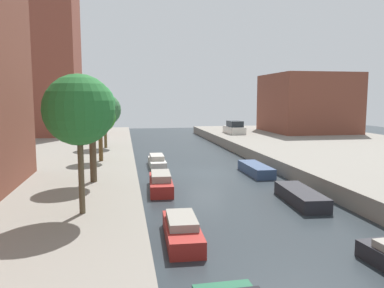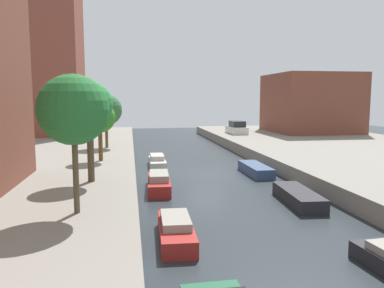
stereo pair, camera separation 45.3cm
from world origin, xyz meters
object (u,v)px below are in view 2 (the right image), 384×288
moored_boat_left_1 (176,230)px  moored_boat_right_1 (298,197)px  street_tree_0 (73,110)px  moored_boat_left_2 (159,183)px  low_block_right (310,103)px  street_tree_3 (106,110)px  moored_boat_left_3 (157,162)px  parked_car (237,128)px  moored_boat_right_2 (255,169)px  street_tree_2 (100,118)px  street_tree_1 (89,106)px  apartment_tower_far (37,50)px

moored_boat_left_1 → moored_boat_right_1: bearing=30.9°
street_tree_0 → moored_boat_left_2: street_tree_0 is taller
street_tree_0 → moored_boat_left_1: 5.97m
low_block_right → street_tree_3: (-25.35, -12.22, -0.38)m
moored_boat_left_3 → moored_boat_right_1: moored_boat_left_3 is taller
street_tree_3 → moored_boat_left_1: bearing=-79.7°
low_block_right → parked_car: bearing=-173.7°
street_tree_3 → moored_boat_left_1: 21.33m
low_block_right → parked_car: size_ratio=2.54×
moored_boat_left_2 → moored_boat_right_2: moored_boat_left_2 is taller
parked_car → moored_boat_left_1: parked_car is taller
street_tree_0 → moored_boat_left_2: size_ratio=1.21×
street_tree_2 → moored_boat_left_1: bearing=-74.4°
street_tree_2 → street_tree_3: 7.26m
moored_boat_right_1 → street_tree_3: bearing=122.7°
low_block_right → parked_car: (-10.19, -1.12, -3.08)m
street_tree_1 → parked_car: 29.57m
moored_boat_right_1 → moored_boat_left_1: bearing=-149.1°
street_tree_0 → low_block_right: bearing=51.6°
street_tree_1 → moored_boat_right_1: 11.83m
street_tree_1 → parked_car: (15.16, 25.17, -3.35)m
street_tree_0 → street_tree_3: (0.00, 19.72, -0.59)m
moored_boat_right_2 → moored_boat_left_3: bearing=147.8°
street_tree_0 → parked_car: 34.51m
street_tree_1 → parked_car: size_ratio=1.27×
moored_boat_right_2 → moored_boat_left_1: bearing=-121.3°
moored_boat_left_3 → street_tree_1: bearing=-113.9°
street_tree_0 → moored_boat_left_3: 16.26m
apartment_tower_far → street_tree_3: bearing=-57.7°
street_tree_0 → moored_boat_left_1: street_tree_0 is taller
moored_boat_left_3 → street_tree_0: bearing=-105.4°
apartment_tower_far → parked_car: apartment_tower_far is taller
moored_boat_left_1 → moored_boat_left_2: (-0.04, 8.08, 0.06)m
street_tree_1 → moored_boat_right_2: 12.90m
apartment_tower_far → street_tree_1: apartment_tower_far is taller
parked_car → moored_boat_right_1: parked_car is taller
low_block_right → street_tree_2: bearing=-142.5°
parked_car → moored_boat_right_1: 28.04m
parked_car → moored_boat_left_1: (-11.42, -31.73, -1.27)m
street_tree_0 → moored_boat_left_3: (4.15, 15.04, -4.56)m
moored_boat_left_1 → moored_boat_left_2: bearing=90.3°
apartment_tower_far → parked_car: size_ratio=4.77×
street_tree_2 → moored_boat_left_1: street_tree_2 is taller
low_block_right → street_tree_0: bearing=-128.4°
street_tree_3 → street_tree_0: bearing=-90.0°
street_tree_0 → street_tree_1: bearing=90.0°
street_tree_3 → moored_boat_left_3: bearing=-48.4°
street_tree_0 → moored_boat_left_1: (3.74, -0.90, -4.56)m
moored_boat_right_2 → street_tree_0: bearing=-135.1°
street_tree_2 → street_tree_3: street_tree_3 is taller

